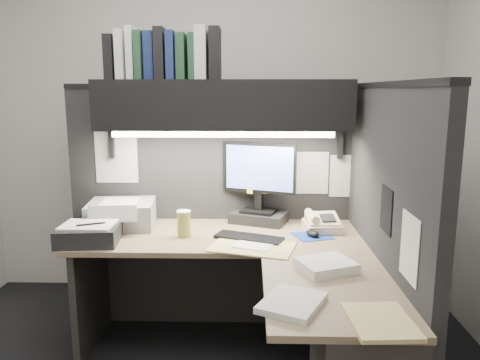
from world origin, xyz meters
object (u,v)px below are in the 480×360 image
at_px(keyboard, 249,238).
at_px(coffee_cup, 184,225).
at_px(desk, 277,324).
at_px(telephone, 322,224).
at_px(printer, 122,214).
at_px(monitor, 259,191).
at_px(notebook_stack, 89,234).
at_px(overhead_shelf, 224,105).

height_order(keyboard, coffee_cup, coffee_cup).
bearing_deg(coffee_cup, desk, -44.03).
distance_m(telephone, printer, 1.27).
relative_size(monitor, notebook_stack, 1.59).
bearing_deg(keyboard, coffee_cup, -165.06).
bearing_deg(desk, telephone, 64.40).
xyz_separation_m(desk, keyboard, (-0.14, 0.46, 0.30)).
height_order(coffee_cup, printer, printer).
height_order(desk, printer, printer).
distance_m(desk, keyboard, 0.57).
bearing_deg(keyboard, printer, -175.11).
bearing_deg(notebook_stack, printer, 73.28).
relative_size(desk, keyboard, 4.25).
bearing_deg(keyboard, notebook_stack, -152.98).
distance_m(monitor, keyboard, 0.41).
xyz_separation_m(monitor, printer, (-0.88, -0.10, -0.13)).
distance_m(telephone, notebook_stack, 1.39).
relative_size(desk, monitor, 3.21).
xyz_separation_m(keyboard, notebook_stack, (-0.91, -0.08, 0.04)).
height_order(overhead_shelf, monitor, overhead_shelf).
relative_size(telephone, coffee_cup, 1.50).
bearing_deg(keyboard, overhead_shelf, 140.78).
height_order(overhead_shelf, printer, overhead_shelf).
bearing_deg(desk, keyboard, 107.02).
height_order(overhead_shelf, keyboard, overhead_shelf).
relative_size(keyboard, telephone, 1.80).
xyz_separation_m(telephone, printer, (-1.27, 0.07, 0.04)).
bearing_deg(monitor, desk, -64.09).
bearing_deg(telephone, monitor, 150.15).
height_order(monitor, notebook_stack, monitor).
xyz_separation_m(telephone, coffee_cup, (-0.84, -0.13, 0.03)).
xyz_separation_m(desk, coffee_cup, (-0.53, 0.51, 0.36)).
bearing_deg(printer, notebook_stack, -112.67).
xyz_separation_m(overhead_shelf, printer, (-0.66, -0.04, -0.69)).
height_order(telephone, printer, printer).
bearing_deg(notebook_stack, keyboard, 5.10).
xyz_separation_m(printer, notebook_stack, (-0.10, -0.33, -0.03)).
distance_m(overhead_shelf, monitor, 0.61).
height_order(monitor, printer, monitor).
distance_m(monitor, coffee_cup, 0.56).
height_order(monitor, coffee_cup, monitor).
bearing_deg(overhead_shelf, telephone, -9.80).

